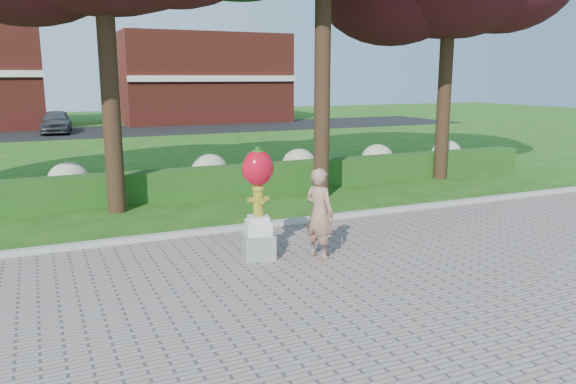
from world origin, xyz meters
The scene contains 9 objects.
ground centered at (0.00, 0.00, 0.00)m, with size 100.00×100.00×0.00m, color #1E5014.
curb centered at (0.00, 3.00, 0.07)m, with size 40.00×0.18×0.15m, color #ADADA5.
lawn_hedge centered at (0.00, 7.00, 0.40)m, with size 24.00×0.70×0.80m, color #204B15.
hydrangea_row centered at (0.57, 8.00, 0.55)m, with size 20.10×1.10×0.99m.
street centered at (0.00, 28.00, 0.01)m, with size 50.00×8.00×0.02m, color black.
building_right centered at (8.00, 34.00, 3.20)m, with size 12.00×8.00×6.40m, color maroon.
hydrant_sculpture centered at (-0.12, 1.05, 1.13)m, with size 0.66×0.66×2.06m.
woman centered at (0.89, 0.58, 0.88)m, with size 0.61×0.40×1.68m, color #A5745E.
parked_car centered at (-2.55, 28.04, 0.71)m, with size 1.64×4.07×1.39m, color #414549.
Camera 1 is at (-3.72, -8.26, 3.33)m, focal length 35.00 mm.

